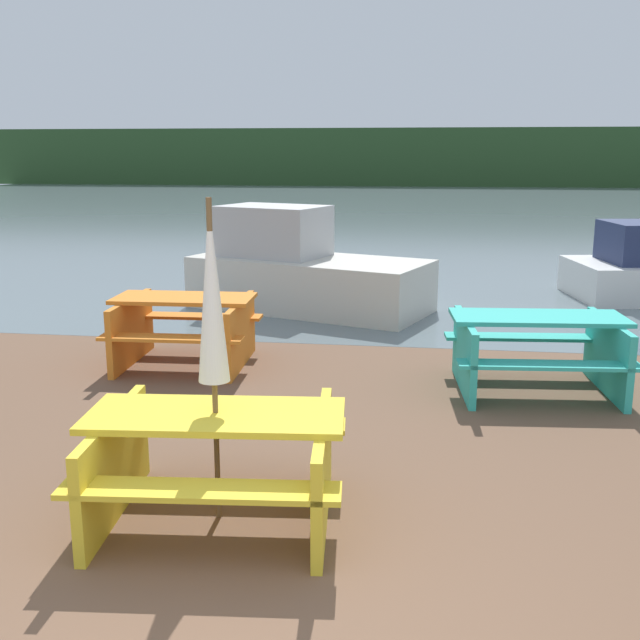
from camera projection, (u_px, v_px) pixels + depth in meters
The scene contains 7 objects.
water at pixel (408, 206), 33.63m from camera, with size 60.00×50.00×0.00m.
far_treeline at pixel (416, 157), 52.51m from camera, with size 80.00×1.60×4.00m.
picnic_table_yellow at pixel (217, 454), 4.94m from camera, with size 1.79×1.52×0.74m.
picnic_table_teal at pixel (536, 346), 7.61m from camera, with size 1.83×1.52×0.79m.
picnic_table_orange at pixel (185, 324), 8.55m from camera, with size 1.62×1.44×0.80m.
umbrella_white at pixel (212, 295), 4.71m from camera, with size 0.20×0.20×2.13m.
boat at pixel (301, 271), 11.62m from camera, with size 3.94×2.72×1.58m.
Camera 1 is at (0.80, -2.72, 2.41)m, focal length 42.00 mm.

